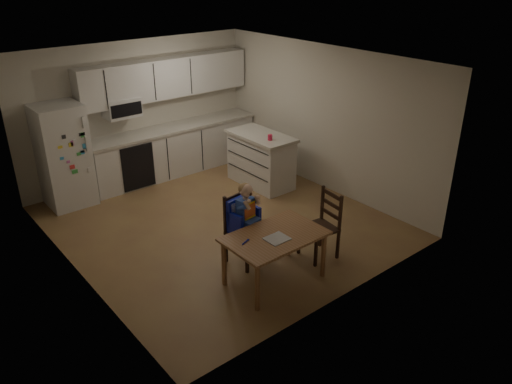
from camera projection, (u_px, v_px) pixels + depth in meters
The scene contains 10 objects.
room at pixel (199, 139), 7.66m from camera, with size 4.52×5.01×2.51m.
refrigerator at pixel (64, 156), 8.11m from camera, with size 0.72×0.70×1.70m, color silver.
kitchen_run at pixel (171, 128), 9.33m from camera, with size 3.37×0.62×2.15m.
kitchen_island at pixel (261, 159), 8.99m from camera, with size 0.67×1.29×0.95m.
red_cup at pixel (270, 137), 8.49m from camera, with size 0.08×0.08×0.10m, color red.
dining_table at pixel (275, 241), 6.20m from camera, with size 1.24×0.80×0.66m.
napkin at pixel (277, 239), 6.07m from camera, with size 0.28×0.24×0.01m, color silver.
toddler_spoon at pixel (245, 242), 5.99m from camera, with size 0.02×0.02×0.12m, color #121EA9.
chair_booster at pixel (244, 215), 6.57m from camera, with size 0.49×0.49×1.16m.
chair_side at pixel (325, 220), 6.78m from camera, with size 0.47×0.47×0.95m.
Camera 1 is at (-3.93, -5.71, 3.76)m, focal length 35.00 mm.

